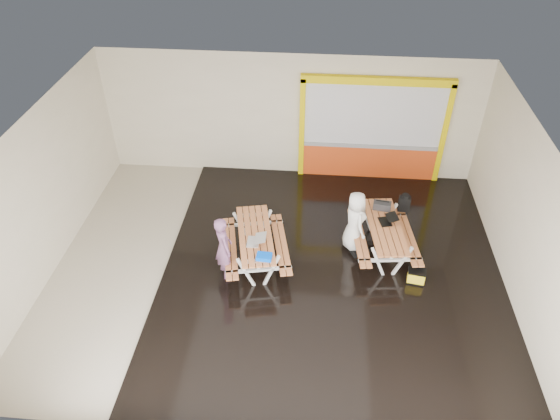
# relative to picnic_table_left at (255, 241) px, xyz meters

# --- Properties ---
(room) EXTENTS (10.02, 8.02, 3.52)m
(room) POSITION_rel_picnic_table_left_xyz_m (0.49, -0.21, 1.12)
(room) COLOR #BAB09D
(room) RESTS_ON ground
(deck) EXTENTS (7.50, 7.98, 0.05)m
(deck) POSITION_rel_picnic_table_left_xyz_m (1.74, -0.21, -0.61)
(deck) COLOR black
(deck) RESTS_ON room
(kiosk) EXTENTS (3.88, 0.16, 3.00)m
(kiosk) POSITION_rel_picnic_table_left_xyz_m (2.69, 3.72, 0.81)
(kiosk) COLOR #D54617
(kiosk) RESTS_ON room
(picnic_table_left) EXTENTS (1.80, 2.31, 0.83)m
(picnic_table_left) POSITION_rel_picnic_table_left_xyz_m (0.00, 0.00, 0.00)
(picnic_table_left) COLOR #D17B45
(picnic_table_left) RESTS_ON deck
(picnic_table_right) EXTENTS (1.62, 2.19, 0.82)m
(picnic_table_right) POSITION_rel_picnic_table_left_xyz_m (2.89, 0.56, -0.01)
(picnic_table_right) COLOR #D17B45
(picnic_table_right) RESTS_ON deck
(person_left) EXTENTS (0.58, 0.66, 1.53)m
(person_left) POSITION_rel_picnic_table_left_xyz_m (-0.61, -0.54, 0.23)
(person_left) COLOR #74486C
(person_left) RESTS_ON deck
(person_right) EXTENTS (0.71, 0.86, 1.50)m
(person_right) POSITION_rel_picnic_table_left_xyz_m (2.20, 0.62, 0.22)
(person_right) COLOR white
(person_right) RESTS_ON deck
(laptop_left) EXTENTS (0.42, 0.38, 0.18)m
(laptop_left) POSITION_rel_picnic_table_left_xyz_m (0.05, -0.27, 0.25)
(laptop_left) COLOR silver
(laptop_left) RESTS_ON picnic_table_left
(laptop_right) EXTENTS (0.47, 0.43, 0.17)m
(laptop_right) POSITION_rel_picnic_table_left_xyz_m (2.94, 0.70, 0.24)
(laptop_right) COLOR black
(laptop_right) RESTS_ON picnic_table_right
(blue_pouch) EXTENTS (0.33, 0.24, 0.09)m
(blue_pouch) POSITION_rel_picnic_table_left_xyz_m (0.29, -0.76, 0.24)
(blue_pouch) COLOR #004EEB
(blue_pouch) RESTS_ON picnic_table_left
(toolbox) EXTENTS (0.43, 0.26, 0.24)m
(toolbox) POSITION_rel_picnic_table_left_xyz_m (2.85, 1.18, 0.28)
(toolbox) COLOR black
(toolbox) RESTS_ON picnic_table_right
(backpack) EXTENTS (0.29, 0.20, 0.46)m
(backpack) POSITION_rel_picnic_table_left_xyz_m (3.42, 1.56, 0.12)
(backpack) COLOR black
(backpack) RESTS_ON picnic_table_right
(dark_case) EXTENTS (0.48, 0.44, 0.15)m
(dark_case) POSITION_rel_picnic_table_left_xyz_m (2.37, 0.45, -0.51)
(dark_case) COLOR black
(dark_case) RESTS_ON deck
(fluke_bag) EXTENTS (0.41, 0.30, 0.33)m
(fluke_bag) POSITION_rel_picnic_table_left_xyz_m (3.56, -0.40, -0.42)
(fluke_bag) COLOR black
(fluke_bag) RESTS_ON deck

